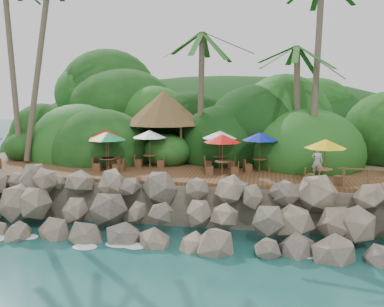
# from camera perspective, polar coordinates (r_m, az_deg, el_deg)

# --- Properties ---
(ground) EXTENTS (140.00, 140.00, 0.00)m
(ground) POSITION_cam_1_polar(r_m,az_deg,el_deg) (18.89, -3.31, -13.05)
(ground) COLOR #19514F
(ground) RESTS_ON ground
(land_base) EXTENTS (32.00, 25.20, 2.10)m
(land_base) POSITION_cam_1_polar(r_m,az_deg,el_deg) (33.83, 3.00, -1.38)
(land_base) COLOR gray
(land_base) RESTS_ON ground
(jungle_hill) EXTENTS (44.80, 28.00, 15.40)m
(jungle_hill) POSITION_cam_1_polar(r_m,az_deg,el_deg) (41.35, 4.29, -1.00)
(jungle_hill) COLOR #143811
(jungle_hill) RESTS_ON ground
(seawall) EXTENTS (29.00, 4.00, 2.30)m
(seawall) POSITION_cam_1_polar(r_m,az_deg,el_deg) (20.35, -2.01, -7.99)
(seawall) COLOR gray
(seawall) RESTS_ON ground
(terrace) EXTENTS (26.00, 5.00, 0.20)m
(terrace) POSITION_cam_1_polar(r_m,az_deg,el_deg) (23.90, -0.00, -2.84)
(terrace) COLOR brown
(terrace) RESTS_ON land_base
(jungle_foliage) EXTENTS (44.00, 16.00, 12.00)m
(jungle_foliage) POSITION_cam_1_polar(r_m,az_deg,el_deg) (33.06, 2.77, -3.47)
(jungle_foliage) COLOR #143811
(jungle_foliage) RESTS_ON ground
(foam_line) EXTENTS (25.20, 0.80, 0.06)m
(foam_line) POSITION_cam_1_polar(r_m,az_deg,el_deg) (19.15, -3.09, -12.64)
(foam_line) COLOR white
(foam_line) RESTS_ON ground
(palapa) EXTENTS (5.30, 5.30, 4.60)m
(palapa) POSITION_cam_1_polar(r_m,az_deg,el_deg) (27.76, -3.77, 6.24)
(palapa) COLOR brown
(palapa) RESTS_ON ground
(dining_clusters) EXTENTS (25.67, 5.27, 2.25)m
(dining_clusters) POSITION_cam_1_polar(r_m,az_deg,el_deg) (23.76, -0.94, 1.89)
(dining_clusters) COLOR brown
(dining_clusters) RESTS_ON terrace
(waiter) EXTENTS (0.69, 0.56, 1.64)m
(waiter) POSITION_cam_1_polar(r_m,az_deg,el_deg) (23.59, 16.53, -1.09)
(waiter) COLOR silver
(waiter) RESTS_ON terrace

